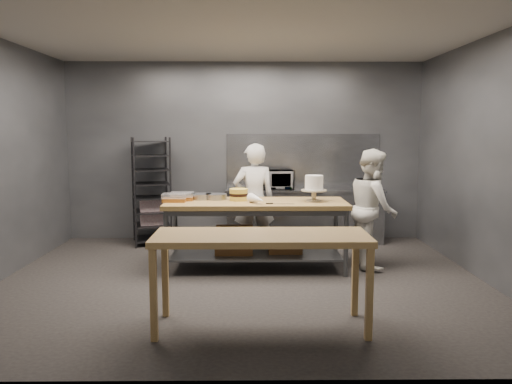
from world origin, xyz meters
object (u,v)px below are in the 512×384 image
work_table (256,227)px  chef_behind (254,200)px  near_counter (261,243)px  chef_right (373,208)px  frosted_cake_stand (314,185)px  speed_rack (151,192)px  layer_cake (239,195)px  microwave (277,180)px

work_table → chef_behind: 0.70m
near_counter → chef_behind: chef_behind is taller
chef_right → frosted_cake_stand: 0.90m
work_table → speed_rack: 2.31m
work_table → chef_right: 1.62m
chef_behind → layer_cake: 0.65m
work_table → speed_rack: speed_rack is taller
work_table → chef_behind: (-0.02, 0.65, 0.26)m
chef_right → microwave: size_ratio=2.98×
speed_rack → frosted_cake_stand: (2.47, -1.58, 0.28)m
chef_right → microwave: bearing=41.2°
work_table → microwave: 1.72m
work_table → microwave: (0.37, 1.61, 0.48)m
near_counter → frosted_cake_stand: size_ratio=5.75×
chef_right → speed_rack: bearing=68.6°
work_table → speed_rack: (-1.70, 1.53, 0.28)m
chef_behind → chef_right: size_ratio=1.04×
frosted_cake_stand → layer_cake: 1.01m
speed_rack → microwave: bearing=2.2°
chef_right → layer_cake: bearing=93.7°
microwave → frosted_cake_stand: bearing=-76.4°
work_table → microwave: bearing=77.1°
near_counter → chef_behind: 2.70m
layer_cake → chef_right: bearing=1.7°
chef_right → work_table: bearing=95.9°
work_table → speed_rack: size_ratio=1.37×
chef_behind → work_table: bearing=83.6°
work_table → chef_behind: size_ratio=1.44×
near_counter → chef_behind: size_ratio=1.20×
near_counter → layer_cake: 2.13m
chef_right → microwave: (-1.23, 1.51, 0.24)m
layer_cake → chef_behind: bearing=70.7°
speed_rack → chef_right: speed_rack is taller
work_table → speed_rack: bearing=137.9°
work_table → microwave: microwave is taller
speed_rack → chef_behind: 1.89m
near_counter → chef_behind: bearing=91.0°
work_table → layer_cake: bearing=166.8°
chef_right → near_counter: bearing=146.0°
work_table → layer_cake: layer_cake is taller
chef_behind → frosted_cake_stand: chef_behind is taller
chef_right → frosted_cake_stand: chef_right is taller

